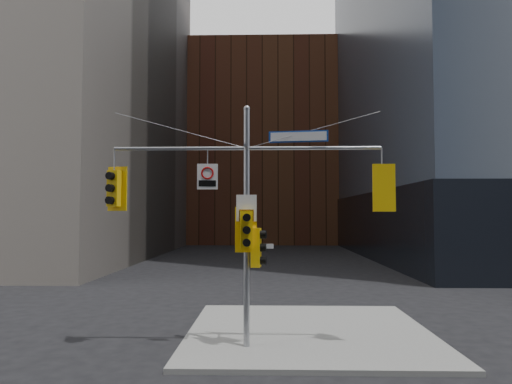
{
  "coord_description": "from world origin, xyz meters",
  "views": [
    {
      "loc": [
        0.61,
        -11.57,
        4.01
      ],
      "look_at": [
        0.28,
        2.0,
        4.69
      ],
      "focal_mm": 32.0,
      "sensor_mm": 36.0,
      "label": 1
    }
  ],
  "objects_px": {
    "traffic_light_west_arm": "(114,188)",
    "regulatory_sign_arm": "(207,176)",
    "traffic_light_pole_side": "(258,248)",
    "traffic_light_pole_front": "(246,230)",
    "traffic_light_east_arm": "(382,188)",
    "street_sign_blade": "(298,137)",
    "signal_assembly": "(247,201)"
  },
  "relations": [
    {
      "from": "traffic_light_west_arm",
      "to": "regulatory_sign_arm",
      "type": "distance_m",
      "value": 2.85
    },
    {
      "from": "traffic_light_pole_side",
      "to": "regulatory_sign_arm",
      "type": "relative_size",
      "value": 1.5
    },
    {
      "from": "traffic_light_pole_side",
      "to": "regulatory_sign_arm",
      "type": "distance_m",
      "value": 2.61
    },
    {
      "from": "traffic_light_west_arm",
      "to": "traffic_light_pole_front",
      "type": "height_order",
      "value": "traffic_light_west_arm"
    },
    {
      "from": "traffic_light_east_arm",
      "to": "regulatory_sign_arm",
      "type": "relative_size",
      "value": 1.82
    },
    {
      "from": "traffic_light_pole_front",
      "to": "street_sign_blade",
      "type": "distance_m",
      "value": 3.19
    },
    {
      "from": "signal_assembly",
      "to": "traffic_light_pole_front",
      "type": "relative_size",
      "value": 5.99
    },
    {
      "from": "traffic_light_east_arm",
      "to": "regulatory_sign_arm",
      "type": "bearing_deg",
      "value": -1.46
    },
    {
      "from": "traffic_light_west_arm",
      "to": "traffic_light_east_arm",
      "type": "height_order",
      "value": "traffic_light_east_arm"
    },
    {
      "from": "signal_assembly",
      "to": "traffic_light_east_arm",
      "type": "relative_size",
      "value": 5.72
    },
    {
      "from": "signal_assembly",
      "to": "regulatory_sign_arm",
      "type": "relative_size",
      "value": 10.4
    },
    {
      "from": "regulatory_sign_arm",
      "to": "traffic_light_east_arm",
      "type": "bearing_deg",
      "value": -3.27
    },
    {
      "from": "signal_assembly",
      "to": "traffic_light_pole_front",
      "type": "xyz_separation_m",
      "value": [
        -0.0,
        -0.27,
        -0.85
      ]
    },
    {
      "from": "traffic_light_east_arm",
      "to": "traffic_light_pole_front",
      "type": "xyz_separation_m",
      "value": [
        -4.02,
        -0.27,
        -1.23
      ]
    },
    {
      "from": "traffic_light_east_arm",
      "to": "traffic_light_pole_side",
      "type": "height_order",
      "value": "traffic_light_east_arm"
    },
    {
      "from": "traffic_light_pole_side",
      "to": "regulatory_sign_arm",
      "type": "height_order",
      "value": "regulatory_sign_arm"
    },
    {
      "from": "street_sign_blade",
      "to": "regulatory_sign_arm",
      "type": "relative_size",
      "value": 2.3
    },
    {
      "from": "traffic_light_east_arm",
      "to": "street_sign_blade",
      "type": "height_order",
      "value": "street_sign_blade"
    },
    {
      "from": "traffic_light_east_arm",
      "to": "traffic_light_pole_side",
      "type": "relative_size",
      "value": 1.21
    },
    {
      "from": "traffic_light_west_arm",
      "to": "regulatory_sign_arm",
      "type": "height_order",
      "value": "regulatory_sign_arm"
    },
    {
      "from": "street_sign_blade",
      "to": "traffic_light_east_arm",
      "type": "bearing_deg",
      "value": 7.13
    },
    {
      "from": "traffic_light_pole_side",
      "to": "traffic_light_pole_front",
      "type": "height_order",
      "value": "traffic_light_pole_front"
    },
    {
      "from": "street_sign_blade",
      "to": "traffic_light_pole_front",
      "type": "bearing_deg",
      "value": -162.93
    },
    {
      "from": "traffic_light_pole_side",
      "to": "street_sign_blade",
      "type": "bearing_deg",
      "value": -81.49
    },
    {
      "from": "traffic_light_east_arm",
      "to": "traffic_light_pole_front",
      "type": "relative_size",
      "value": 1.05
    },
    {
      "from": "traffic_light_pole_front",
      "to": "traffic_light_east_arm",
      "type": "bearing_deg",
      "value": -2.24
    },
    {
      "from": "signal_assembly",
      "to": "traffic_light_east_arm",
      "type": "height_order",
      "value": "signal_assembly"
    },
    {
      "from": "street_sign_blade",
      "to": "traffic_light_west_arm",
      "type": "bearing_deg",
      "value": -172.91
    },
    {
      "from": "signal_assembly",
      "to": "traffic_light_west_arm",
      "type": "relative_size",
      "value": 5.93
    },
    {
      "from": "street_sign_blade",
      "to": "regulatory_sign_arm",
      "type": "xyz_separation_m",
      "value": [
        -2.72,
        -0.02,
        -1.18
      ]
    },
    {
      "from": "traffic_light_pole_front",
      "to": "regulatory_sign_arm",
      "type": "bearing_deg",
      "value": 162.12
    },
    {
      "from": "traffic_light_pole_front",
      "to": "regulatory_sign_arm",
      "type": "height_order",
      "value": "regulatory_sign_arm"
    }
  ]
}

